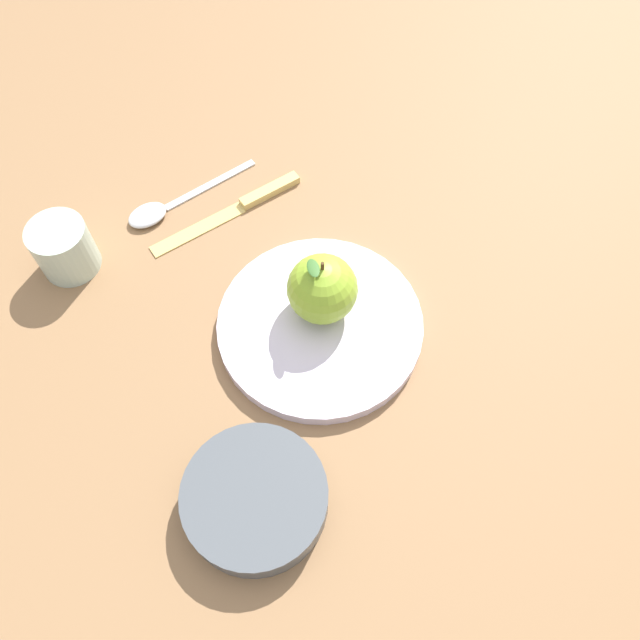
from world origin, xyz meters
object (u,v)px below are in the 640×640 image
(dinner_plate, at_px, (320,325))
(knife, at_px, (241,206))
(cup, at_px, (63,246))
(spoon, at_px, (162,208))
(side_bowl, at_px, (255,497))
(apple, at_px, (322,289))

(dinner_plate, distance_m, knife, 0.19)
(cup, height_order, spoon, cup)
(cup, height_order, knife, cup)
(knife, bearing_deg, side_bowl, 70.09)
(apple, xyz_separation_m, knife, (0.02, -0.18, -0.05))
(knife, bearing_deg, dinner_plate, 94.05)
(cup, bearing_deg, spoon, -165.97)
(dinner_plate, distance_m, cup, 0.30)
(dinner_plate, bearing_deg, spoon, -66.43)
(cup, bearing_deg, apple, 141.06)
(dinner_plate, relative_size, knife, 1.10)
(apple, xyz_separation_m, cup, (0.23, -0.19, -0.02))
(apple, distance_m, side_bowl, 0.22)
(dinner_plate, relative_size, spoon, 1.25)
(cup, relative_size, knife, 0.32)
(side_bowl, bearing_deg, apple, -132.58)
(side_bowl, xyz_separation_m, spoon, (-0.03, -0.37, -0.02))
(dinner_plate, relative_size, cup, 3.38)
(dinner_plate, distance_m, side_bowl, 0.20)
(dinner_plate, height_order, cup, cup)
(apple, distance_m, cup, 0.30)
(dinner_plate, xyz_separation_m, spoon, (0.10, -0.23, -0.00))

